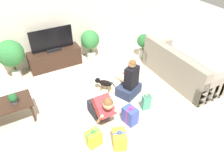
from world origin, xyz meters
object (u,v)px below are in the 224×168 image
(potted_plant_back_left, at_px, (11,54))
(gift_box_a, at_px, (119,139))
(tv, at_px, (52,41))
(person_kneeling, at_px, (102,108))
(sofa_right, at_px, (180,69))
(tv_console, at_px, (55,58))
(coffee_table, at_px, (4,107))
(potted_plant_corner_right, at_px, (143,43))
(gift_bag_a, at_px, (146,102))
(gift_box_c, at_px, (94,138))
(person_sitting, at_px, (130,83))
(gift_box_b, at_px, (130,115))
(tabletop_plant, at_px, (13,98))
(dog, at_px, (104,83))
(potted_plant_back_right, at_px, (90,41))

(potted_plant_back_left, height_order, gift_box_a, potted_plant_back_left)
(tv, distance_m, person_kneeling, 2.48)
(sofa_right, height_order, tv_console, sofa_right)
(coffee_table, relative_size, potted_plant_corner_right, 1.51)
(potted_plant_back_left, relative_size, gift_bag_a, 2.69)
(potted_plant_corner_right, distance_m, gift_box_a, 3.31)
(sofa_right, bearing_deg, gift_box_c, 106.63)
(sofa_right, distance_m, gift_box_c, 2.87)
(tv, height_order, gift_box_c, tv)
(person_kneeling, bearing_deg, gift_bag_a, -11.34)
(tv_console, height_order, person_sitting, person_sitting)
(person_kneeling, bearing_deg, gift_box_c, -132.89)
(tv_console, height_order, gift_bag_a, tv_console)
(gift_box_a, xyz_separation_m, gift_bag_a, (0.98, 0.55, 0.02))
(potted_plant_back_left, bearing_deg, gift_bag_a, -48.73)
(sofa_right, bearing_deg, gift_bag_a, 110.47)
(tv_console, xyz_separation_m, person_sitting, (1.14, -2.00, 0.08))
(potted_plant_corner_right, bearing_deg, gift_box_b, -130.16)
(gift_box_b, xyz_separation_m, tabletop_plant, (-1.94, 1.09, 0.42))
(sofa_right, relative_size, tv, 1.87)
(dog, height_order, tabletop_plant, tabletop_plant)
(person_kneeling, xyz_separation_m, gift_box_a, (-0.01, -0.71, -0.17))
(sofa_right, relative_size, person_sitting, 2.20)
(potted_plant_back_right, xyz_separation_m, dog, (-0.36, -1.54, -0.33))
(coffee_table, height_order, gift_box_b, coffee_table)
(potted_plant_corner_right, height_order, tabletop_plant, tabletop_plant)
(gift_box_c, bearing_deg, person_kneeling, 49.07)
(gift_box_c, bearing_deg, potted_plant_back_right, 66.70)
(potted_plant_back_left, bearing_deg, tv, 2.75)
(gift_bag_a, distance_m, tabletop_plant, 2.65)
(potted_plant_back_left, xyz_separation_m, gift_box_c, (0.86, -2.85, -0.52))
(dog, bearing_deg, gift_box_c, 12.83)
(potted_plant_back_right, relative_size, tabletop_plant, 3.80)
(tv_console, xyz_separation_m, gift_box_b, (0.68, -2.75, -0.07))
(coffee_table, xyz_separation_m, potted_plant_back_right, (2.50, 1.55, 0.12))
(person_sitting, bearing_deg, potted_plant_back_left, -66.10)
(sofa_right, distance_m, person_kneeling, 2.37)
(dog, bearing_deg, tv, -110.58)
(gift_box_b, xyz_separation_m, gift_bag_a, (0.51, 0.16, 0.00))
(person_kneeling, distance_m, gift_box_b, 0.58)
(gift_box_a, bearing_deg, sofa_right, 24.29)
(tabletop_plant, bearing_deg, potted_plant_back_left, 82.41)
(potted_plant_back_right, xyz_separation_m, tabletop_plant, (-2.30, -1.61, 0.05))
(coffee_table, relative_size, gift_box_a, 2.77)
(gift_box_c, xyz_separation_m, tabletop_plant, (-1.07, 1.24, 0.44))
(sofa_right, relative_size, gift_box_a, 5.47)
(gift_bag_a, bearing_deg, potted_plant_back_right, 93.28)
(potted_plant_back_right, relative_size, dog, 2.28)
(potted_plant_back_left, relative_size, potted_plant_back_right, 1.21)
(sofa_right, height_order, tv, tv)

